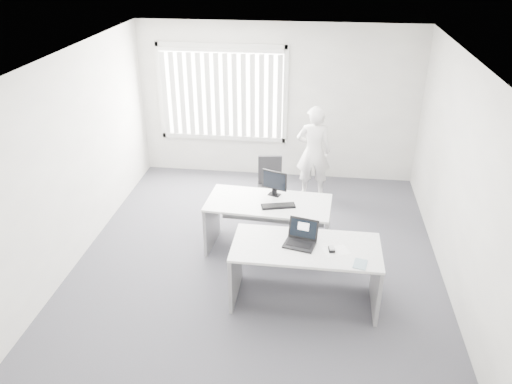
# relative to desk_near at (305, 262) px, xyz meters

# --- Properties ---
(ground) EXTENTS (6.00, 6.00, 0.00)m
(ground) POSITION_rel_desk_near_xyz_m (-0.67, 0.66, -0.58)
(ground) COLOR #4F5057
(ground) RESTS_ON ground
(wall_back) EXTENTS (5.00, 0.02, 2.80)m
(wall_back) POSITION_rel_desk_near_xyz_m (-0.67, 3.66, 0.82)
(wall_back) COLOR beige
(wall_back) RESTS_ON ground
(wall_front) EXTENTS (5.00, 0.02, 2.80)m
(wall_front) POSITION_rel_desk_near_xyz_m (-0.67, -2.34, 0.82)
(wall_front) COLOR beige
(wall_front) RESTS_ON ground
(wall_left) EXTENTS (0.02, 6.00, 2.80)m
(wall_left) POSITION_rel_desk_near_xyz_m (-3.17, 0.66, 0.82)
(wall_left) COLOR beige
(wall_left) RESTS_ON ground
(wall_right) EXTENTS (0.02, 6.00, 2.80)m
(wall_right) POSITION_rel_desk_near_xyz_m (1.83, 0.66, 0.82)
(wall_right) COLOR beige
(wall_right) RESTS_ON ground
(ceiling) EXTENTS (5.00, 6.00, 0.02)m
(ceiling) POSITION_rel_desk_near_xyz_m (-0.67, 0.66, 2.22)
(ceiling) COLOR silver
(ceiling) RESTS_ON wall_back
(window) EXTENTS (2.32, 0.06, 1.76)m
(window) POSITION_rel_desk_near_xyz_m (-1.67, 3.62, 0.97)
(window) COLOR silver
(window) RESTS_ON wall_back
(blinds) EXTENTS (2.20, 0.10, 1.50)m
(blinds) POSITION_rel_desk_near_xyz_m (-1.67, 3.56, 0.94)
(blinds) COLOR white
(blinds) RESTS_ON wall_back
(desk_near) EXTENTS (1.76, 0.84, 0.80)m
(desk_near) POSITION_rel_desk_near_xyz_m (0.00, 0.00, 0.00)
(desk_near) COLOR white
(desk_near) RESTS_ON ground
(desk_far) EXTENTS (1.76, 0.91, 0.78)m
(desk_far) POSITION_rel_desk_near_xyz_m (-0.56, 1.08, -0.01)
(desk_far) COLOR white
(desk_far) RESTS_ON ground
(office_chair) EXTENTS (0.59, 0.59, 0.92)m
(office_chair) POSITION_rel_desk_near_xyz_m (-0.65, 2.23, -0.29)
(office_chair) COLOR black
(office_chair) RESTS_ON ground
(person) EXTENTS (0.60, 0.41, 1.61)m
(person) POSITION_rel_desk_near_xyz_m (0.02, 2.90, 0.23)
(person) COLOR white
(person) RESTS_ON ground
(laptop) EXTENTS (0.42, 0.39, 0.28)m
(laptop) POSITION_rel_desk_near_xyz_m (-0.08, 0.00, 0.36)
(laptop) COLOR black
(laptop) RESTS_ON desk_near
(paper_sheet) EXTENTS (0.34, 0.29, 0.00)m
(paper_sheet) POSITION_rel_desk_near_xyz_m (0.35, -0.05, 0.22)
(paper_sheet) COLOR white
(paper_sheet) RESTS_ON desk_near
(mouse) EXTENTS (0.08, 0.12, 0.05)m
(mouse) POSITION_rel_desk_near_xyz_m (0.30, -0.06, 0.25)
(mouse) COLOR silver
(mouse) RESTS_ON paper_sheet
(booklet) EXTENTS (0.18, 0.23, 0.01)m
(booklet) POSITION_rel_desk_near_xyz_m (0.61, -0.29, 0.23)
(booklet) COLOR silver
(booklet) RESTS_ON desk_near
(keyboard) EXTENTS (0.49, 0.27, 0.02)m
(keyboard) POSITION_rel_desk_near_xyz_m (-0.41, 0.96, 0.21)
(keyboard) COLOR black
(keyboard) RESTS_ON desk_far
(monitor) EXTENTS (0.39, 0.23, 0.37)m
(monitor) POSITION_rel_desk_near_xyz_m (-0.50, 1.30, 0.39)
(monitor) COLOR black
(monitor) RESTS_ON desk_far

